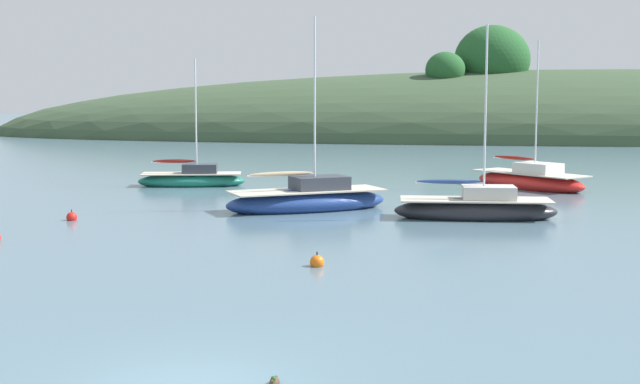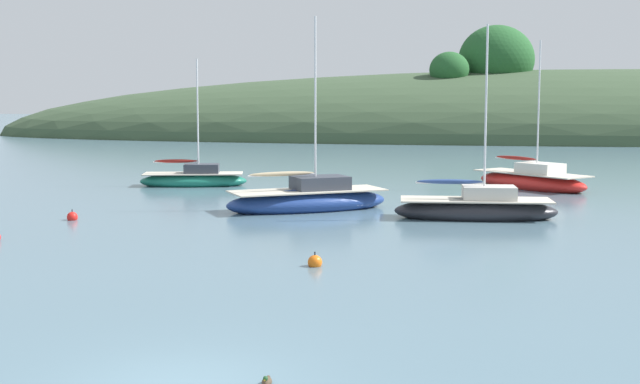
{
  "view_description": "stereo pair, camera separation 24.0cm",
  "coord_description": "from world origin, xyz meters",
  "px_view_note": "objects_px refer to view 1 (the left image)",
  "views": [
    {
      "loc": [
        4.1,
        -14.38,
        5.12
      ],
      "look_at": [
        0.0,
        20.0,
        1.2
      ],
      "focal_mm": 48.57,
      "sensor_mm": 36.0,
      "label": 1
    },
    {
      "loc": [
        4.33,
        -14.35,
        5.12
      ],
      "look_at": [
        0.0,
        20.0,
        1.2
      ],
      "focal_mm": 48.57,
      "sensor_mm": 36.0,
      "label": 2
    }
  ],
  "objects_px": {
    "sailboat_grey_yawl": "(192,179)",
    "mooring_buoy_inner": "(317,262)",
    "sailboat_orange_cutter": "(308,200)",
    "sailboat_black_sloop": "(530,180)",
    "mooring_buoy_outer": "(72,217)",
    "duck_lone_left": "(274,382)",
    "sailboat_blue_center": "(476,209)"
  },
  "relations": [
    {
      "from": "mooring_buoy_outer",
      "to": "duck_lone_left",
      "type": "bearing_deg",
      "value": -58.29
    },
    {
      "from": "sailboat_black_sloop",
      "to": "mooring_buoy_outer",
      "type": "relative_size",
      "value": 15.29
    },
    {
      "from": "sailboat_blue_center",
      "to": "sailboat_black_sloop",
      "type": "xyz_separation_m",
      "value": [
        3.63,
        12.08,
        0.02
      ]
    },
    {
      "from": "sailboat_grey_yawl",
      "to": "sailboat_black_sloop",
      "type": "xyz_separation_m",
      "value": [
        18.71,
        1.01,
        0.05
      ]
    },
    {
      "from": "mooring_buoy_inner",
      "to": "mooring_buoy_outer",
      "type": "xyz_separation_m",
      "value": [
        -11.11,
        8.23,
        0.0
      ]
    },
    {
      "from": "sailboat_blue_center",
      "to": "sailboat_grey_yawl",
      "type": "distance_m",
      "value": 18.7
    },
    {
      "from": "sailboat_orange_cutter",
      "to": "mooring_buoy_inner",
      "type": "bearing_deg",
      "value": -81.21
    },
    {
      "from": "sailboat_orange_cutter",
      "to": "sailboat_black_sloop",
      "type": "height_order",
      "value": "sailboat_orange_cutter"
    },
    {
      "from": "sailboat_orange_cutter",
      "to": "duck_lone_left",
      "type": "xyz_separation_m",
      "value": [
        2.48,
        -23.16,
        -0.39
      ]
    },
    {
      "from": "sailboat_blue_center",
      "to": "duck_lone_left",
      "type": "relative_size",
      "value": 19.3
    },
    {
      "from": "sailboat_grey_yawl",
      "to": "duck_lone_left",
      "type": "distance_m",
      "value": 34.04
    },
    {
      "from": "sailboat_orange_cutter",
      "to": "mooring_buoy_inner",
      "type": "distance_m",
      "value": 12.7
    },
    {
      "from": "mooring_buoy_inner",
      "to": "duck_lone_left",
      "type": "bearing_deg",
      "value": -87.08
    },
    {
      "from": "sailboat_black_sloop",
      "to": "sailboat_grey_yawl",
      "type": "bearing_deg",
      "value": -176.9
    },
    {
      "from": "sailboat_grey_yawl",
      "to": "mooring_buoy_outer",
      "type": "height_order",
      "value": "sailboat_grey_yawl"
    },
    {
      "from": "sailboat_grey_yawl",
      "to": "duck_lone_left",
      "type": "height_order",
      "value": "sailboat_grey_yawl"
    },
    {
      "from": "sailboat_blue_center",
      "to": "sailboat_orange_cutter",
      "type": "distance_m",
      "value": 7.49
    },
    {
      "from": "mooring_buoy_outer",
      "to": "sailboat_grey_yawl",
      "type": "bearing_deg",
      "value": 84.25
    },
    {
      "from": "sailboat_orange_cutter",
      "to": "sailboat_black_sloop",
      "type": "relative_size",
      "value": 1.06
    },
    {
      "from": "sailboat_orange_cutter",
      "to": "duck_lone_left",
      "type": "relative_size",
      "value": 20.69
    },
    {
      "from": "sailboat_grey_yawl",
      "to": "mooring_buoy_inner",
      "type": "height_order",
      "value": "sailboat_grey_yawl"
    },
    {
      "from": "sailboat_grey_yawl",
      "to": "duck_lone_left",
      "type": "bearing_deg",
      "value": -72.42
    },
    {
      "from": "sailboat_orange_cutter",
      "to": "mooring_buoy_outer",
      "type": "relative_size",
      "value": 16.24
    },
    {
      "from": "duck_lone_left",
      "to": "sailboat_grey_yawl",
      "type": "bearing_deg",
      "value": 107.58
    },
    {
      "from": "sailboat_orange_cutter",
      "to": "mooring_buoy_inner",
      "type": "height_order",
      "value": "sailboat_orange_cutter"
    },
    {
      "from": "sailboat_grey_yawl",
      "to": "sailboat_black_sloop",
      "type": "relative_size",
      "value": 0.88
    },
    {
      "from": "mooring_buoy_outer",
      "to": "duck_lone_left",
      "type": "distance_m",
      "value": 22.16
    },
    {
      "from": "mooring_buoy_outer",
      "to": "mooring_buoy_inner",
      "type": "bearing_deg",
      "value": -36.55
    },
    {
      "from": "sailboat_black_sloop",
      "to": "duck_lone_left",
      "type": "distance_m",
      "value": 34.51
    },
    {
      "from": "sailboat_grey_yawl",
      "to": "sailboat_orange_cutter",
      "type": "distance_m",
      "value": 12.13
    },
    {
      "from": "sailboat_grey_yawl",
      "to": "mooring_buoy_inner",
      "type": "distance_m",
      "value": 23.91
    },
    {
      "from": "sailboat_black_sloop",
      "to": "mooring_buoy_inner",
      "type": "bearing_deg",
      "value": -111.42
    }
  ]
}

